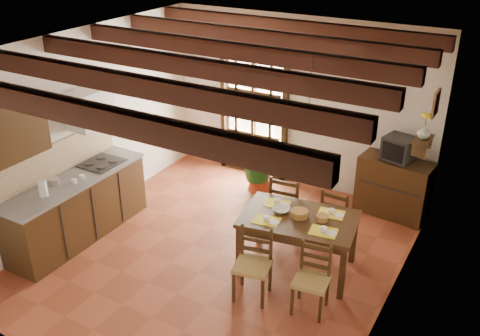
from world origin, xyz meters
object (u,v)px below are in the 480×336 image
Objects in this scene: chair_near_right at (311,291)px; dining_table at (299,224)px; potted_plant at (260,158)px; kitchen_counter at (77,207)px; pendant_lamp at (308,116)px; chair_far_left at (287,216)px; sideboard at (394,187)px; chair_near_left at (252,276)px; crt_tv at (399,149)px; chair_far_right at (336,227)px.

dining_table is at bearing 118.01° from chair_near_right.
chair_near_right is 3.05m from potted_plant.
kitchen_counter is at bearing -121.77° from potted_plant.
pendant_lamp is (-0.00, 0.10, 1.41)m from dining_table.
chair_far_left reaches higher than dining_table.
pendant_lamp is (3.01, 0.93, 1.60)m from kitchen_counter.
chair_far_left reaches higher than sideboard.
sideboard is 2.15m from potted_plant.
potted_plant is at bearing 121.52° from dining_table.
pendant_lamp is at bearing 63.15° from chair_near_left.
crt_tv is (0.68, 1.99, 0.42)m from dining_table.
chair_near_left is 3.02m from crt_tv.
chair_near_left reaches higher than chair_far_right.
potted_plant is at bearing -165.66° from sideboard.
kitchen_counter is at bearing 27.02° from chair_far_right.
chair_far_left is 0.71m from chair_far_right.
chair_far_left is (-0.23, 1.43, 0.02)m from chair_near_left.
potted_plant reaches higher than crt_tv.
chair_near_left is 1.82× the size of crt_tv.
crt_tv reaches higher than chair_near_right.
chair_near_right is at bearing 99.91° from chair_far_right.
chair_far_left is at bearing 30.34° from kitchen_counter.
chair_far_left is at bearing 116.13° from dining_table.
kitchen_counter reaches higher than chair_far_left.
chair_near_right is 2.68m from sideboard.
sideboard is at bearing 62.23° from dining_table.
chair_near_right is at bearing -63.96° from dining_table.
chair_far_left is at bearing -116.67° from crt_tv.
dining_table is at bearing 15.38° from kitchen_counter.
chair_far_left is (2.54, 1.49, -0.17)m from kitchen_counter.
dining_table is 1.83× the size of pendant_lamp.
pendant_lamp is at bearing -47.68° from potted_plant.
kitchen_counter is 2.78m from chair_near_left.
dining_table is 1.41m from pendant_lamp.
chair_far_right is (0.23, 0.77, -0.40)m from dining_table.
pendant_lamp is (-0.23, -0.67, 1.80)m from chair_far_right.
sideboard reaches higher than chair_far_right.
crt_tv is at bearing 8.13° from potted_plant.
kitchen_counter is 2.95m from chair_far_left.
chair_near_right is (0.70, 0.11, -0.02)m from chair_near_left.
kitchen_counter is at bearing -128.62° from crt_tv.
kitchen_counter is 2.51× the size of chair_near_left.
chair_near_left is at bearing 73.82° from chair_far_right.
pendant_lamp is (1.45, -1.59, 1.51)m from potted_plant.
potted_plant is (-1.68, 0.92, 0.29)m from chair_far_right.
dining_table is at bearing 73.92° from chair_far_right.
chair_near_right is 0.99× the size of pendant_lamp.
crt_tv is at bearing 60.04° from chair_near_left.
chair_far_left reaches higher than chair_near_left.
pendant_lamp reaches higher than potted_plant.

